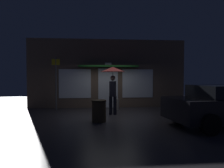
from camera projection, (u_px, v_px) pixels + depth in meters
The scene contains 6 objects.
ground_plane at pixel (111, 115), 8.93m from camera, with size 18.00×18.00×0.00m, color #38353A.
building_facade at pixel (108, 74), 11.18m from camera, with size 8.82×1.00×3.82m.
person_with_umbrella at pixel (113, 77), 8.97m from camera, with size 1.11×1.11×2.17m.
street_sign_post at pixel (56, 81), 10.08m from camera, with size 0.40×0.07×2.73m.
sidewalk_bollard at pixel (117, 104), 10.40m from camera, with size 0.24×0.24×0.56m, color #B2A899.
trash_bin at pixel (99, 111), 7.57m from camera, with size 0.57×0.57×0.84m.
Camera 1 is at (-0.76, -8.84, 1.72)m, focal length 31.70 mm.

